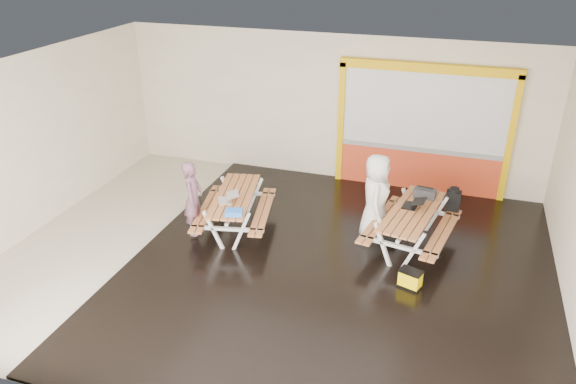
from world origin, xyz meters
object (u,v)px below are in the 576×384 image
(person_left, at_px, (193,198))
(toolbox, at_px, (425,193))
(laptop_left, at_px, (228,198))
(backpack, at_px, (453,199))
(person_right, at_px, (376,198))
(dark_case, at_px, (387,235))
(blue_pouch, at_px, (234,212))
(picnic_table_right, at_px, (412,220))
(picnic_table_left, at_px, (235,203))
(fluke_bag, at_px, (410,279))
(laptop_right, at_px, (413,204))

(person_left, xyz_separation_m, toolbox, (4.29, 1.43, 0.08))
(laptop_left, distance_m, backpack, 4.44)
(person_right, distance_m, dark_case, 0.81)
(laptop_left, bearing_deg, blue_pouch, -55.61)
(picnic_table_right, distance_m, blue_pouch, 3.35)
(picnic_table_left, xyz_separation_m, backpack, (4.15, 1.24, 0.15))
(dark_case, bearing_deg, blue_pouch, -153.65)
(toolbox, xyz_separation_m, backpack, (0.54, 0.25, -0.16))
(picnic_table_right, distance_m, fluke_bag, 1.41)
(laptop_right, bearing_deg, fluke_bag, -82.90)
(laptop_left, relative_size, dark_case, 1.13)
(toolbox, bearing_deg, picnic_table_left, -164.75)
(laptop_left, bearing_deg, dark_case, 15.62)
(dark_case, xyz_separation_m, fluke_bag, (0.62, -1.51, 0.07))
(person_left, bearing_deg, person_right, -84.99)
(dark_case, bearing_deg, fluke_bag, -67.73)
(person_right, xyz_separation_m, laptop_left, (-2.74, -0.88, -0.01))
(dark_case, distance_m, fluke_bag, 1.63)
(picnic_table_left, height_order, picnic_table_right, picnic_table_right)
(person_left, relative_size, dark_case, 3.38)
(person_left, relative_size, laptop_right, 3.47)
(person_right, bearing_deg, toolbox, -74.33)
(picnic_table_right, height_order, laptop_left, laptop_left)
(laptop_right, bearing_deg, picnic_table_left, -171.35)
(laptop_left, xyz_separation_m, backpack, (4.17, 1.53, -0.10))
(picnic_table_right, height_order, person_left, person_left)
(picnic_table_right, xyz_separation_m, person_left, (-4.14, -0.82, 0.21))
(backpack, bearing_deg, person_left, -160.79)
(picnic_table_left, height_order, toolbox, toolbox)
(blue_pouch, bearing_deg, toolbox, 28.13)
(person_right, relative_size, blue_pouch, 5.68)
(person_left, height_order, laptop_right, person_left)
(person_left, bearing_deg, backpack, -82.73)
(laptop_right, height_order, fluke_bag, laptop_right)
(picnic_table_left, height_order, person_right, person_right)
(laptop_right, xyz_separation_m, dark_case, (-0.43, 0.03, -0.77))
(picnic_table_right, distance_m, person_right, 0.81)
(laptop_right, relative_size, backpack, 0.92)
(picnic_table_right, bearing_deg, toolbox, 75.92)
(laptop_left, distance_m, blue_pouch, 0.59)
(laptop_right, bearing_deg, laptop_left, -166.78)
(person_right, relative_size, dark_case, 3.96)
(person_right, xyz_separation_m, backpack, (1.43, 0.65, -0.11))
(picnic_table_left, relative_size, laptop_left, 4.52)
(toolbox, relative_size, backpack, 0.92)
(picnic_table_left, height_order, dark_case, picnic_table_left)
(picnic_table_left, height_order, laptop_left, laptop_left)
(laptop_left, distance_m, toolbox, 3.84)
(toolbox, bearing_deg, dark_case, -144.61)
(person_left, distance_m, blue_pouch, 1.05)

